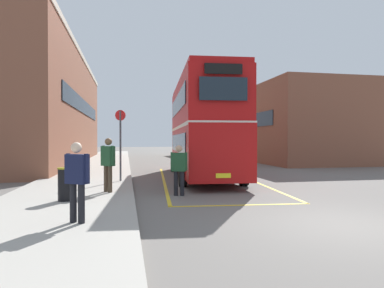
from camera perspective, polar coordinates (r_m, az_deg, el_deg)
ground_plane at (r=21.46m, az=1.72°, el=-4.24°), size 135.60×135.60×0.00m
sidewalk_left at (r=23.38m, az=-15.40°, el=-3.69°), size 4.00×57.60×0.14m
brick_building_left at (r=29.43m, az=-23.27°, el=5.41°), size 5.76×25.90×8.57m
depot_building_right at (r=32.60m, az=15.66°, el=2.93°), size 8.91×17.90×6.25m
double_decker_bus at (r=16.59m, az=1.72°, el=2.98°), size 3.33×10.35×4.75m
single_deck_bus at (r=37.45m, az=0.31°, el=0.39°), size 3.15×8.32×3.02m
pedestrian_boarding at (r=11.21m, az=-2.22°, el=-3.83°), size 0.54×0.37×1.68m
pedestrian_waiting_near at (r=11.40m, az=-14.02°, el=-2.73°), size 0.48×0.53×1.77m
pedestrian_waiting_far at (r=7.39m, az=-18.85°, el=-5.20°), size 0.52×0.45×1.67m
litter_bin at (r=10.20m, az=-20.61°, el=-6.35°), size 0.43×0.43×0.94m
bus_stop_sign at (r=14.36m, az=-12.01°, el=0.88°), size 0.43×0.15×2.96m
bay_marking_yellow at (r=14.84m, az=3.08°, el=-6.46°), size 5.08×12.51×0.01m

